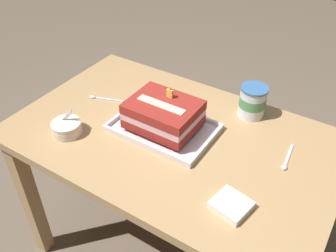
{
  "coord_description": "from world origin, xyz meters",
  "views": [
    {
      "loc": [
        0.55,
        -0.9,
        1.61
      ],
      "look_at": [
        -0.02,
        0.0,
        0.77
      ],
      "focal_mm": 39.78,
      "sensor_mm": 36.0,
      "label": 1
    }
  ],
  "objects_px": {
    "serving_spoon_near_tray": "(286,162)",
    "napkin_pile": "(231,205)",
    "ice_cream_tub": "(253,101)",
    "birthday_cake": "(163,114)",
    "serving_spoon_by_bowls": "(100,98)",
    "bowl_stack": "(67,128)",
    "foil_tray": "(164,128)"
  },
  "relations": [
    {
      "from": "serving_spoon_by_bowls",
      "to": "bowl_stack",
      "type": "bearing_deg",
      "value": -78.44
    },
    {
      "from": "foil_tray",
      "to": "ice_cream_tub",
      "type": "height_order",
      "value": "ice_cream_tub"
    },
    {
      "from": "napkin_pile",
      "to": "serving_spoon_near_tray",
      "type": "bearing_deg",
      "value": 74.8
    },
    {
      "from": "foil_tray",
      "to": "ice_cream_tub",
      "type": "xyz_separation_m",
      "value": [
        0.24,
        0.27,
        0.06
      ]
    },
    {
      "from": "birthday_cake",
      "to": "bowl_stack",
      "type": "bearing_deg",
      "value": -144.53
    },
    {
      "from": "bowl_stack",
      "to": "serving_spoon_by_bowls",
      "type": "bearing_deg",
      "value": 101.56
    },
    {
      "from": "ice_cream_tub",
      "to": "serving_spoon_near_tray",
      "type": "relative_size",
      "value": 0.87
    },
    {
      "from": "birthday_cake",
      "to": "serving_spoon_by_bowls",
      "type": "bearing_deg",
      "value": 174.72
    },
    {
      "from": "napkin_pile",
      "to": "serving_spoon_by_bowls",
      "type": "bearing_deg",
      "value": 161.84
    },
    {
      "from": "bowl_stack",
      "to": "napkin_pile",
      "type": "height_order",
      "value": "bowl_stack"
    },
    {
      "from": "ice_cream_tub",
      "to": "serving_spoon_near_tray",
      "type": "height_order",
      "value": "ice_cream_tub"
    },
    {
      "from": "serving_spoon_near_tray",
      "to": "napkin_pile",
      "type": "height_order",
      "value": "napkin_pile"
    },
    {
      "from": "bowl_stack",
      "to": "serving_spoon_near_tray",
      "type": "height_order",
      "value": "bowl_stack"
    },
    {
      "from": "serving_spoon_near_tray",
      "to": "napkin_pile",
      "type": "bearing_deg",
      "value": -105.2
    },
    {
      "from": "birthday_cake",
      "to": "ice_cream_tub",
      "type": "xyz_separation_m",
      "value": [
        0.24,
        0.27,
        -0.01
      ]
    },
    {
      "from": "birthday_cake",
      "to": "serving_spoon_near_tray",
      "type": "relative_size",
      "value": 1.72
    },
    {
      "from": "bowl_stack",
      "to": "ice_cream_tub",
      "type": "distance_m",
      "value": 0.71
    },
    {
      "from": "foil_tray",
      "to": "serving_spoon_by_bowls",
      "type": "bearing_deg",
      "value": 174.71
    },
    {
      "from": "napkin_pile",
      "to": "birthday_cake",
      "type": "bearing_deg",
      "value": 151.46
    },
    {
      "from": "birthday_cake",
      "to": "ice_cream_tub",
      "type": "relative_size",
      "value": 1.98
    },
    {
      "from": "ice_cream_tub",
      "to": "serving_spoon_by_bowls",
      "type": "bearing_deg",
      "value": -157.89
    },
    {
      "from": "birthday_cake",
      "to": "napkin_pile",
      "type": "xyz_separation_m",
      "value": [
        0.37,
        -0.2,
        -0.06
      ]
    },
    {
      "from": "bowl_stack",
      "to": "ice_cream_tub",
      "type": "relative_size",
      "value": 0.88
    },
    {
      "from": "birthday_cake",
      "to": "napkin_pile",
      "type": "relative_size",
      "value": 2.04
    },
    {
      "from": "bowl_stack",
      "to": "birthday_cake",
      "type": "bearing_deg",
      "value": 35.47
    },
    {
      "from": "foil_tray",
      "to": "serving_spoon_by_bowls",
      "type": "distance_m",
      "value": 0.34
    },
    {
      "from": "birthday_cake",
      "to": "serving_spoon_near_tray",
      "type": "height_order",
      "value": "birthday_cake"
    },
    {
      "from": "napkin_pile",
      "to": "foil_tray",
      "type": "bearing_deg",
      "value": 151.47
    },
    {
      "from": "foil_tray",
      "to": "serving_spoon_by_bowls",
      "type": "relative_size",
      "value": 2.58
    },
    {
      "from": "bowl_stack",
      "to": "serving_spoon_near_tray",
      "type": "xyz_separation_m",
      "value": [
        0.74,
        0.28,
        -0.02
      ]
    },
    {
      "from": "foil_tray",
      "to": "serving_spoon_by_bowls",
      "type": "xyz_separation_m",
      "value": [
        -0.34,
        0.03,
        -0.0
      ]
    },
    {
      "from": "serving_spoon_by_bowls",
      "to": "napkin_pile",
      "type": "bearing_deg",
      "value": -18.16
    }
  ]
}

